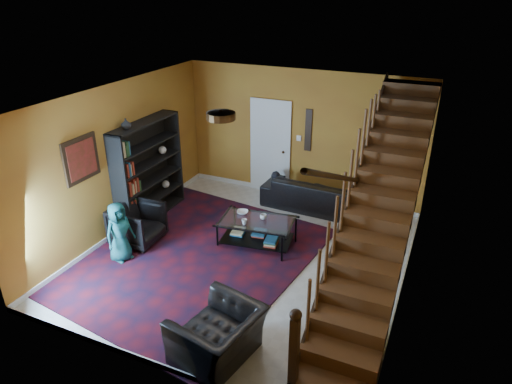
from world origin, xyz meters
TOP-DOWN VIEW (x-y plane):
  - floor at (0.00, 0.00)m, footprint 5.50×5.50m
  - room at (-1.33, 1.33)m, footprint 5.50×5.50m
  - staircase at (2.12, -0.00)m, footprint 0.95×5.02m
  - bookshelf at (-2.40, 0.60)m, footprint 0.35×1.80m
  - door at (-0.70, 2.73)m, footprint 0.82×0.05m
  - framed_picture at (-2.57, -0.90)m, footprint 0.04×0.74m
  - wall_hanging at (0.15, 2.73)m, footprint 0.14×0.03m
  - ceiling_fixture at (0.00, -0.80)m, footprint 0.40×0.40m
  - rug at (-0.97, -0.39)m, footprint 4.40×4.87m
  - sofa at (0.52, 2.30)m, footprint 2.25×0.95m
  - armchair_left at (-2.05, -0.34)m, footprint 0.84×0.82m
  - armchair_right at (0.64, -2.25)m, footprint 1.11×1.22m
  - person_adult_a at (-0.41, 2.35)m, footprint 0.44×0.31m
  - person_adult_b at (1.50, 2.35)m, footprint 0.68×0.53m
  - person_child at (-1.95, -0.94)m, footprint 0.46×0.60m
  - coffee_table at (-0.02, 0.46)m, footprint 1.41×0.95m
  - cup_a at (0.07, 0.54)m, footprint 0.16×0.16m
  - cup_b at (-0.17, 0.25)m, footprint 0.12×0.12m
  - bowl at (-0.37, 0.59)m, footprint 0.26×0.26m
  - vase at (-2.41, 0.10)m, footprint 0.18×0.18m
  - popcorn_bucket at (-2.10, -0.57)m, footprint 0.17×0.17m

SIDE VIEW (x-z plane):
  - floor at x=0.00m, z-range 0.00..0.00m
  - rug at x=-0.97m, z-range 0.00..0.02m
  - room at x=-1.33m, z-range -2.70..2.80m
  - popcorn_bucket at x=-2.10m, z-range 0.02..0.17m
  - person_adult_a at x=-0.41m, z-range -0.45..0.67m
  - person_adult_b at x=1.50m, z-range -0.45..0.93m
  - coffee_table at x=-0.02m, z-range 0.04..0.54m
  - sofa at x=0.52m, z-range 0.00..0.65m
  - armchair_right at x=0.64m, z-range 0.00..0.69m
  - armchair_left at x=-2.05m, z-range 0.00..0.75m
  - bowl at x=-0.37m, z-range 0.50..0.55m
  - person_child at x=-1.95m, z-range 0.00..1.08m
  - cup_b at x=-0.17m, z-range 0.50..0.59m
  - cup_a at x=0.07m, z-range 0.50..0.60m
  - bookshelf at x=-2.40m, z-range -0.04..1.96m
  - door at x=-0.70m, z-range 0.00..2.05m
  - staircase at x=2.12m, z-range -0.19..2.99m
  - wall_hanging at x=0.15m, z-range 1.10..2.00m
  - framed_picture at x=-2.57m, z-range 1.38..2.12m
  - vase at x=-2.41m, z-range 2.00..2.19m
  - ceiling_fixture at x=0.00m, z-range 2.69..2.79m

